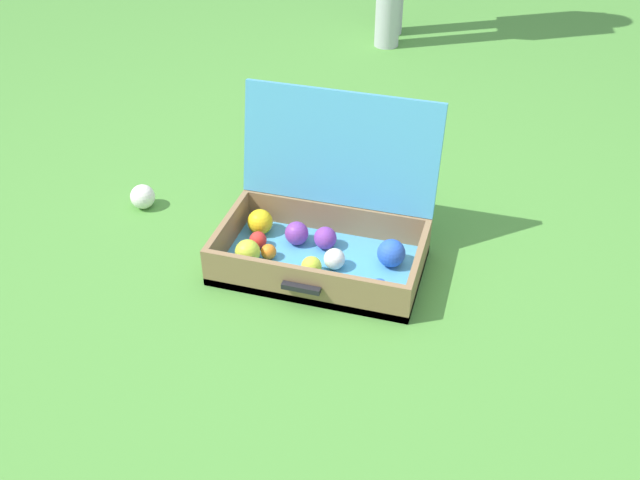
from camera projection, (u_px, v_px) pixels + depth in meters
ground_plane at (302, 276)px, 2.13m from camera, size 16.00×16.00×0.00m
open_suitcase at (323, 228)px, 2.15m from camera, size 0.60×0.45×0.46m
stray_ball_on_grass at (143, 197)px, 2.40m from camera, size 0.08×0.08×0.08m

